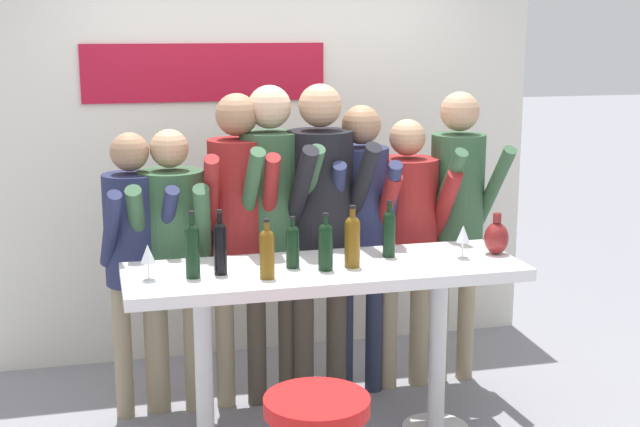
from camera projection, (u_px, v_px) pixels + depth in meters
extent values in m
cube|color=silver|center=(266.00, 147.00, 5.82)|extent=(3.60, 0.10, 2.74)
cube|color=#B2142D|center=(205.00, 73.00, 5.57)|extent=(1.52, 0.02, 0.36)
cube|color=white|center=(325.00, 272.00, 4.48)|extent=(2.00, 0.65, 0.06)
cylinder|color=silver|center=(204.00, 369.00, 4.43)|extent=(0.09, 0.09, 0.91)
cylinder|color=silver|center=(438.00, 347.00, 4.73)|extent=(0.09, 0.09, 0.91)
cylinder|color=red|center=(317.00, 406.00, 3.70)|extent=(0.45, 0.45, 0.07)
cylinder|color=gray|center=(123.00, 351.00, 4.93)|extent=(0.10, 0.10, 0.77)
cylinder|color=gray|center=(153.00, 347.00, 5.00)|extent=(0.10, 0.10, 0.77)
cylinder|color=#23284C|center=(133.00, 229.00, 4.82)|extent=(0.36, 0.36, 0.61)
sphere|color=#9E7556|center=(129.00, 152.00, 4.73)|extent=(0.21, 0.21, 0.21)
cylinder|color=#23284C|center=(111.00, 230.00, 4.62)|extent=(0.14, 0.36, 0.47)
cylinder|color=#23284C|center=(166.00, 224.00, 4.74)|extent=(0.14, 0.36, 0.47)
cylinder|color=gray|center=(159.00, 346.00, 5.01)|extent=(0.12, 0.12, 0.77)
cylinder|color=gray|center=(194.00, 345.00, 5.03)|extent=(0.12, 0.12, 0.77)
cylinder|color=#335638|center=(172.00, 226.00, 4.87)|extent=(0.41, 0.41, 0.61)
sphere|color=tan|center=(169.00, 148.00, 4.78)|extent=(0.21, 0.21, 0.21)
cylinder|color=#335638|center=(137.00, 225.00, 4.70)|extent=(0.14, 0.38, 0.48)
cylinder|color=#335638|center=(203.00, 223.00, 4.73)|extent=(0.14, 0.38, 0.48)
cylinder|color=gray|center=(225.00, 334.00, 5.07)|extent=(0.11, 0.11, 0.86)
cylinder|color=gray|center=(257.00, 332.00, 5.10)|extent=(0.11, 0.11, 0.86)
cylinder|color=maroon|center=(238.00, 201.00, 4.92)|extent=(0.36, 0.36, 0.68)
sphere|color=#9E7556|center=(237.00, 115.00, 4.82)|extent=(0.23, 0.23, 0.23)
cylinder|color=maroon|center=(211.00, 199.00, 4.72)|extent=(0.11, 0.40, 0.52)
cylinder|color=maroon|center=(270.00, 197.00, 4.78)|extent=(0.11, 0.40, 0.52)
cylinder|color=#473D33|center=(256.00, 331.00, 5.09)|extent=(0.11, 0.11, 0.88)
cylinder|color=#473D33|center=(288.00, 327.00, 5.15)|extent=(0.11, 0.11, 0.88)
cylinder|color=#335638|center=(271.00, 194.00, 4.96)|extent=(0.37, 0.37, 0.70)
sphere|color=#D6AD89|center=(270.00, 107.00, 4.85)|extent=(0.24, 0.24, 0.24)
cylinder|color=#335638|center=(250.00, 193.00, 4.74)|extent=(0.12, 0.41, 0.53)
cylinder|color=#335638|center=(308.00, 189.00, 4.84)|extent=(0.12, 0.41, 0.53)
cylinder|color=#473D33|center=(304.00, 329.00, 5.12)|extent=(0.12, 0.12, 0.88)
cylinder|color=#473D33|center=(336.00, 325.00, 5.19)|extent=(0.12, 0.12, 0.88)
cylinder|color=black|center=(320.00, 193.00, 4.99)|extent=(0.41, 0.41, 0.70)
sphere|color=tan|center=(320.00, 105.00, 4.88)|extent=(0.24, 0.24, 0.24)
cylinder|color=black|center=(300.00, 191.00, 4.76)|extent=(0.13, 0.42, 0.54)
cylinder|color=black|center=(361.00, 187.00, 4.88)|extent=(0.13, 0.42, 0.54)
cylinder|color=#23283D|center=(345.00, 325.00, 5.27)|extent=(0.10, 0.10, 0.82)
cylinder|color=#23283D|center=(374.00, 325.00, 5.28)|extent=(0.10, 0.10, 0.82)
cylinder|color=#23284C|center=(361.00, 203.00, 5.12)|extent=(0.37, 0.37, 0.65)
sphere|color=#9E7556|center=(361.00, 125.00, 5.02)|extent=(0.22, 0.22, 0.22)
cylinder|color=#23284C|center=(337.00, 201.00, 4.94)|extent=(0.14, 0.39, 0.50)
cylinder|color=#23284C|center=(391.00, 201.00, 4.97)|extent=(0.14, 0.39, 0.50)
cylinder|color=gray|center=(387.00, 325.00, 5.33)|extent=(0.12, 0.12, 0.78)
cylinder|color=gray|center=(420.00, 322.00, 5.39)|extent=(0.12, 0.12, 0.78)
cylinder|color=maroon|center=(406.00, 211.00, 5.21)|extent=(0.37, 0.37, 0.62)
sphere|color=tan|center=(407.00, 137.00, 5.12)|extent=(0.21, 0.21, 0.21)
cylinder|color=maroon|center=(386.00, 210.00, 5.02)|extent=(0.09, 0.37, 0.48)
cylinder|color=maroon|center=(444.00, 207.00, 5.11)|extent=(0.09, 0.37, 0.48)
cylinder|color=gray|center=(440.00, 315.00, 5.41)|extent=(0.10, 0.10, 0.85)
cylinder|color=gray|center=(466.00, 312.00, 5.46)|extent=(0.10, 0.10, 0.85)
cylinder|color=#335638|center=(457.00, 191.00, 5.28)|extent=(0.34, 0.34, 0.67)
sphere|color=tan|center=(460.00, 111.00, 5.18)|extent=(0.23, 0.23, 0.23)
cylinder|color=#335638|center=(447.00, 189.00, 5.07)|extent=(0.11, 0.40, 0.51)
cylinder|color=#335638|center=(494.00, 186.00, 5.16)|extent=(0.11, 0.40, 0.51)
cylinder|color=black|center=(293.00, 250.00, 4.43)|extent=(0.07, 0.07, 0.18)
sphere|color=black|center=(293.00, 232.00, 4.41)|extent=(0.07, 0.07, 0.07)
cylinder|color=black|center=(293.00, 226.00, 4.40)|extent=(0.03, 0.03, 0.06)
cylinder|color=black|center=(293.00, 218.00, 4.39)|extent=(0.03, 0.03, 0.01)
cylinder|color=brown|center=(352.00, 246.00, 4.43)|extent=(0.08, 0.08, 0.22)
sphere|color=brown|center=(352.00, 224.00, 4.41)|extent=(0.08, 0.08, 0.08)
cylinder|color=brown|center=(352.00, 216.00, 4.40)|extent=(0.03, 0.03, 0.08)
cylinder|color=black|center=(353.00, 207.00, 4.39)|extent=(0.03, 0.03, 0.02)
cylinder|color=black|center=(220.00, 252.00, 4.30)|extent=(0.06, 0.06, 0.23)
sphere|color=black|center=(220.00, 229.00, 4.28)|extent=(0.06, 0.06, 0.06)
cylinder|color=black|center=(220.00, 221.00, 4.27)|extent=(0.02, 0.02, 0.08)
cylinder|color=black|center=(219.00, 211.00, 4.26)|extent=(0.03, 0.03, 0.02)
cylinder|color=black|center=(193.00, 255.00, 4.25)|extent=(0.07, 0.07, 0.23)
sphere|color=black|center=(192.00, 231.00, 4.22)|extent=(0.07, 0.07, 0.07)
cylinder|color=black|center=(192.00, 223.00, 4.21)|extent=(0.03, 0.03, 0.08)
cylinder|color=black|center=(191.00, 213.00, 4.20)|extent=(0.03, 0.03, 0.02)
cylinder|color=black|center=(326.00, 250.00, 4.38)|extent=(0.07, 0.07, 0.20)
sphere|color=black|center=(326.00, 230.00, 4.36)|extent=(0.07, 0.07, 0.07)
cylinder|color=black|center=(326.00, 223.00, 4.35)|extent=(0.03, 0.03, 0.07)
cylinder|color=black|center=(326.00, 215.00, 4.34)|extent=(0.03, 0.03, 0.01)
cylinder|color=black|center=(389.00, 237.00, 4.63)|extent=(0.07, 0.07, 0.21)
sphere|color=black|center=(389.00, 217.00, 4.61)|extent=(0.07, 0.07, 0.07)
cylinder|color=black|center=(390.00, 210.00, 4.60)|extent=(0.02, 0.02, 0.07)
cylinder|color=black|center=(390.00, 202.00, 4.59)|extent=(0.03, 0.03, 0.02)
cylinder|color=brown|center=(267.00, 258.00, 4.24)|extent=(0.07, 0.07, 0.20)
sphere|color=brown|center=(267.00, 237.00, 4.22)|extent=(0.07, 0.07, 0.07)
cylinder|color=brown|center=(267.00, 229.00, 4.21)|extent=(0.03, 0.03, 0.07)
cylinder|color=black|center=(267.00, 221.00, 4.20)|extent=(0.03, 0.03, 0.02)
cylinder|color=silver|center=(149.00, 280.00, 4.22)|extent=(0.06, 0.06, 0.01)
cylinder|color=silver|center=(148.00, 271.00, 4.21)|extent=(0.01, 0.01, 0.08)
cone|color=silver|center=(148.00, 254.00, 4.19)|extent=(0.07, 0.07, 0.09)
cylinder|color=silver|center=(462.00, 258.00, 4.62)|extent=(0.06, 0.06, 0.01)
cylinder|color=silver|center=(463.00, 250.00, 4.61)|extent=(0.01, 0.01, 0.08)
cone|color=silver|center=(463.00, 234.00, 4.59)|extent=(0.07, 0.07, 0.09)
ellipsoid|color=maroon|center=(496.00, 238.00, 4.69)|extent=(0.13, 0.13, 0.17)
cylinder|color=maroon|center=(497.00, 218.00, 4.67)|extent=(0.04, 0.04, 0.05)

